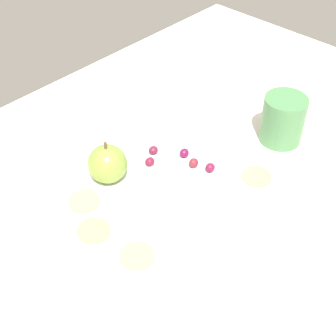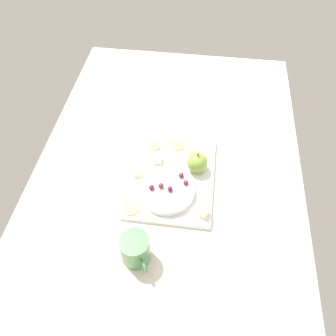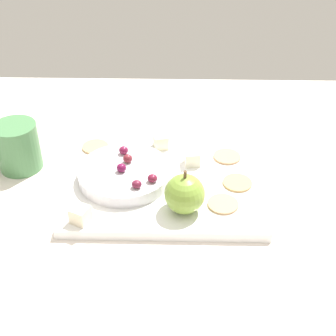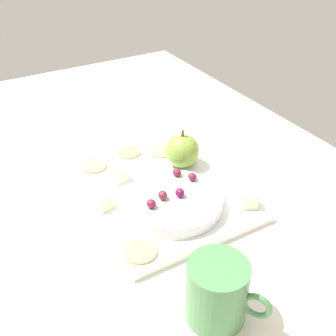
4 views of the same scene
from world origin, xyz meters
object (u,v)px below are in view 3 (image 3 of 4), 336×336
at_px(apple_whole, 185,194).
at_px(cheese_cube_1, 161,141).
at_px(grape_3, 121,168).
at_px(cheese_cube_0, 192,158).
at_px(grape_2, 124,150).
at_px(cracker_1, 237,183).
at_px(serving_dish, 125,174).
at_px(platter, 165,185).
at_px(cracker_3, 95,147).
at_px(grape_0, 152,178).
at_px(grape_4, 128,159).
at_px(cup, 17,147).
at_px(cracker_0, 223,204).
at_px(grape_1, 137,184).
at_px(cheese_cube_2, 80,215).
at_px(cracker_2, 227,157).

distance_m(apple_whole, cheese_cube_1, 0.19).
xyz_separation_m(cheese_cube_1, grape_3, (-0.06, -0.11, 0.02)).
xyz_separation_m(cheese_cube_0, grape_2, (-0.12, -0.00, 0.02)).
xyz_separation_m(cracker_1, grape_2, (-0.20, 0.06, 0.03)).
distance_m(serving_dish, cheese_cube_1, 0.12).
distance_m(platter, cheese_cube_1, 0.11).
bearing_deg(platter, cracker_3, 143.18).
bearing_deg(grape_0, cheese_cube_1, 86.27).
bearing_deg(grape_4, cheese_cube_1, 56.42).
bearing_deg(cup, cracker_0, -18.53).
bearing_deg(grape_3, cheese_cube_1, 60.28).
relative_size(grape_1, grape_4, 1.00).
distance_m(cheese_cube_1, cracker_0, 0.20).
bearing_deg(cheese_cube_2, cracker_2, 36.80).
bearing_deg(grape_2, grape_1, -72.47).
bearing_deg(serving_dish, cup, 164.23).
bearing_deg(cracker_1, platter, 177.84).
relative_size(serving_dish, grape_3, 9.74).
relative_size(cheese_cube_0, cracker_3, 0.53).
xyz_separation_m(cheese_cube_1, cracker_1, (0.14, -0.11, -0.01)).
distance_m(cheese_cube_0, cracker_1, 0.10).
relative_size(cheese_cube_2, grape_4, 1.61).
distance_m(cracker_0, grape_1, 0.15).
height_order(cheese_cube_2, grape_4, grape_4).
relative_size(apple_whole, cracker_1, 1.28).
distance_m(platter, cracker_3, 0.17).
xyz_separation_m(apple_whole, cracker_3, (-0.17, 0.18, -0.03)).
bearing_deg(cup, cheese_cube_2, -49.59).
xyz_separation_m(platter, grape_4, (-0.07, 0.02, 0.04)).
height_order(platter, grape_4, grape_4).
bearing_deg(grape_1, grape_2, 107.53).
bearing_deg(grape_0, grape_4, 129.92).
distance_m(cheese_cube_2, grape_4, 0.15).
bearing_deg(cracker_0, cracker_2, 82.99).
height_order(platter, cracker_1, cracker_1).
height_order(serving_dish, cracker_1, serving_dish).
bearing_deg(cheese_cube_1, cracker_1, -39.21).
bearing_deg(grape_1, cracker_3, 121.53).
height_order(cracker_0, grape_2, grape_2).
bearing_deg(grape_3, apple_whole, -33.47).
xyz_separation_m(platter, grape_0, (-0.02, -0.03, 0.04)).
xyz_separation_m(apple_whole, cracker_1, (0.09, 0.07, -0.03)).
bearing_deg(grape_3, cheese_cube_0, 24.80).
xyz_separation_m(platter, grape_2, (-0.08, 0.05, 0.04)).
relative_size(grape_0, grape_3, 1.00).
height_order(apple_whole, cracker_3, apple_whole).
bearing_deg(cracker_1, apple_whole, -142.74).
height_order(cheese_cube_1, cracker_2, cheese_cube_1).
bearing_deg(cracker_2, cracker_3, 173.81).
distance_m(platter, grape_1, 0.08).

